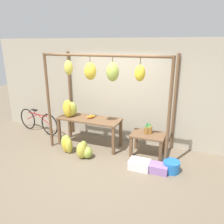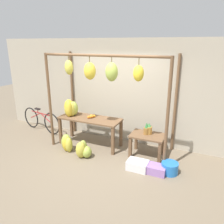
{
  "view_description": "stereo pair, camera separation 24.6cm",
  "coord_description": "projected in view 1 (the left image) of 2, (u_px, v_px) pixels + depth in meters",
  "views": [
    {
      "loc": [
        1.98,
        -4.05,
        2.67
      ],
      "look_at": [
        0.07,
        0.79,
        1.02
      ],
      "focal_mm": 35.0,
      "sensor_mm": 36.0,
      "label": 1
    },
    {
      "loc": [
        2.2,
        -3.96,
        2.67
      ],
      "look_at": [
        0.07,
        0.79,
        1.02
      ],
      "focal_mm": 35.0,
      "sensor_mm": 36.0,
      "label": 2
    }
  ],
  "objects": [
    {
      "name": "banana_pile_ground_right",
      "position": [
        84.0,
        150.0,
        5.29
      ],
      "size": [
        0.46,
        0.43,
        0.41
      ],
      "color": "#9EB247",
      "rests_on": "ground_plane"
    },
    {
      "name": "display_table_side",
      "position": [
        148.0,
        139.0,
        5.34
      ],
      "size": [
        0.81,
        0.57,
        0.56
      ],
      "color": "brown",
      "rests_on": "ground_plane"
    },
    {
      "name": "ground_plane",
      "position": [
        97.0,
        163.0,
        5.09
      ],
      "size": [
        20.0,
        20.0,
        0.0
      ],
      "primitive_type": "plane",
      "color": "#756651"
    },
    {
      "name": "parked_bicycle",
      "position": [
        38.0,
        121.0,
        6.77
      ],
      "size": [
        1.65,
        0.34,
        0.72
      ],
      "color": "black",
      "rests_on": "ground_plane"
    },
    {
      "name": "shop_wall_back",
      "position": [
        119.0,
        91.0,
        6.0
      ],
      "size": [
        8.0,
        0.08,
        2.8
      ],
      "color": "#B2A893",
      "rests_on": "ground_plane"
    },
    {
      "name": "pineapple_cluster",
      "position": [
        148.0,
        129.0,
        5.31
      ],
      "size": [
        0.19,
        0.18,
        0.3
      ],
      "color": "olive",
      "rests_on": "display_table_side"
    },
    {
      "name": "blue_bucket",
      "position": [
        171.0,
        166.0,
        4.72
      ],
      "size": [
        0.36,
        0.36,
        0.24
      ],
      "color": "blue",
      "rests_on": "ground_plane"
    },
    {
      "name": "fruit_crate_white",
      "position": [
        139.0,
        164.0,
        4.83
      ],
      "size": [
        0.45,
        0.32,
        0.2
      ],
      "color": "silver",
      "rests_on": "ground_plane"
    },
    {
      "name": "fruit_crate_purple",
      "position": [
        158.0,
        168.0,
        4.71
      ],
      "size": [
        0.41,
        0.29,
        0.18
      ],
      "color": "#9970B7",
      "rests_on": "ground_plane"
    },
    {
      "name": "stall_awning",
      "position": [
        106.0,
        82.0,
        5.02
      ],
      "size": [
        3.09,
        1.19,
        2.44
      ],
      "color": "brown",
      "rests_on": "ground_plane"
    },
    {
      "name": "orange_pile",
      "position": [
        91.0,
        117.0,
        5.75
      ],
      "size": [
        0.16,
        0.22,
        0.09
      ],
      "color": "orange",
      "rests_on": "display_table_main"
    },
    {
      "name": "banana_pile_on_table",
      "position": [
        69.0,
        109.0,
        5.87
      ],
      "size": [
        0.5,
        0.48,
        0.44
      ],
      "color": "gold",
      "rests_on": "display_table_main"
    },
    {
      "name": "banana_pile_ground_left",
      "position": [
        67.0,
        144.0,
        5.55
      ],
      "size": [
        0.4,
        0.34,
        0.44
      ],
      "color": "gold",
      "rests_on": "ground_plane"
    },
    {
      "name": "display_table_main",
      "position": [
        89.0,
        122.0,
        5.8
      ],
      "size": [
        1.68,
        0.63,
        0.77
      ],
      "color": "brown",
      "rests_on": "ground_plane"
    }
  ]
}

